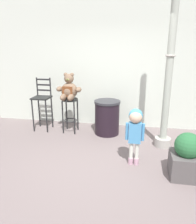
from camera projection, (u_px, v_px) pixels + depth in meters
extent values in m
plane|color=slate|center=(90.00, 168.00, 3.70)|extent=(24.00, 24.00, 0.00)
cube|color=silver|center=(109.00, 65.00, 5.44)|extent=(6.20, 0.30, 3.03)
cylinder|color=black|center=(70.00, 99.00, 5.04)|extent=(0.37, 0.37, 0.04)
cylinder|color=black|center=(63.00, 118.00, 5.05)|extent=(0.03, 0.03, 0.77)
cylinder|color=black|center=(74.00, 118.00, 5.00)|extent=(0.03, 0.03, 0.77)
cylinder|color=black|center=(67.00, 114.00, 5.31)|extent=(0.03, 0.03, 0.77)
cylinder|color=black|center=(78.00, 115.00, 5.26)|extent=(0.03, 0.03, 0.77)
torus|color=black|center=(71.00, 120.00, 5.19)|extent=(0.30, 0.30, 0.02)
sphere|color=#7A614B|center=(69.00, 91.00, 4.98)|extent=(0.37, 0.37, 0.37)
cube|color=brown|center=(67.00, 92.00, 4.84)|extent=(0.23, 0.03, 0.22)
sphere|color=#7A614B|center=(69.00, 78.00, 4.90)|extent=(0.22, 0.22, 0.22)
ellipsoid|color=olive|center=(68.00, 80.00, 4.82)|extent=(0.09, 0.07, 0.06)
sphere|color=black|center=(67.00, 80.00, 4.79)|extent=(0.03, 0.03, 0.03)
sphere|color=#7A614B|center=(66.00, 75.00, 4.89)|extent=(0.09, 0.09, 0.09)
sphere|color=#7A614B|center=(72.00, 75.00, 4.86)|extent=(0.09, 0.09, 0.09)
ellipsoid|color=#7A614B|center=(60.00, 89.00, 4.98)|extent=(0.13, 0.21, 0.12)
ellipsoid|color=#7A614B|center=(79.00, 90.00, 4.91)|extent=(0.13, 0.21, 0.12)
ellipsoid|color=#7A614B|center=(64.00, 97.00, 4.86)|extent=(0.13, 0.31, 0.15)
ellipsoid|color=#7A614B|center=(71.00, 97.00, 4.83)|extent=(0.13, 0.31, 0.15)
cylinder|color=#C296AA|center=(131.00, 161.00, 3.81)|extent=(0.08, 0.08, 0.11)
cylinder|color=silver|center=(131.00, 150.00, 3.75)|extent=(0.06, 0.06, 0.30)
cylinder|color=#C296AA|center=(136.00, 161.00, 3.79)|extent=(0.08, 0.08, 0.11)
cylinder|color=silver|center=(137.00, 151.00, 3.73)|extent=(0.06, 0.06, 0.30)
cube|color=#4992C7|center=(135.00, 133.00, 3.65)|extent=(0.20, 0.12, 0.35)
cylinder|color=#4992C7|center=(127.00, 131.00, 3.67)|extent=(0.05, 0.05, 0.30)
cylinder|color=#4992C7|center=(143.00, 132.00, 3.62)|extent=(0.05, 0.05, 0.30)
sphere|color=#D8B293|center=(136.00, 117.00, 3.57)|extent=(0.21, 0.21, 0.21)
sphere|color=#499ABD|center=(136.00, 116.00, 3.59)|extent=(0.23, 0.23, 0.23)
cylinder|color=black|center=(107.00, 118.00, 5.05)|extent=(0.56, 0.56, 0.73)
cylinder|color=#2D2D33|center=(107.00, 102.00, 4.94)|extent=(0.59, 0.59, 0.05)
cylinder|color=#A7A49B|center=(162.00, 142.00, 4.48)|extent=(0.32, 0.32, 0.18)
cylinder|color=#A4AC9D|center=(170.00, 64.00, 4.03)|extent=(0.14, 0.14, 2.94)
torus|color=#ADA89E|center=(170.00, 56.00, 3.98)|extent=(0.18, 0.18, 0.04)
cube|color=black|center=(41.00, 98.00, 5.18)|extent=(0.40, 0.40, 0.03)
cylinder|color=black|center=(33.00, 116.00, 5.17)|extent=(0.03, 0.03, 0.78)
cylinder|color=black|center=(46.00, 117.00, 5.11)|extent=(0.03, 0.03, 0.78)
cylinder|color=black|center=(39.00, 112.00, 5.49)|extent=(0.03, 0.03, 0.78)
cylinder|color=black|center=(52.00, 112.00, 5.43)|extent=(0.03, 0.03, 0.78)
cylinder|color=black|center=(37.00, 86.00, 5.30)|extent=(0.03, 0.03, 0.43)
cylinder|color=black|center=(50.00, 87.00, 5.25)|extent=(0.03, 0.03, 0.43)
cube|color=black|center=(44.00, 90.00, 5.30)|extent=(0.34, 0.02, 0.04)
cube|color=black|center=(44.00, 85.00, 5.26)|extent=(0.34, 0.02, 0.04)
cube|color=black|center=(43.00, 79.00, 5.23)|extent=(0.34, 0.02, 0.04)
cube|color=#555050|center=(185.00, 165.00, 3.41)|extent=(0.47, 0.47, 0.38)
sphere|color=#2B6A3A|center=(188.00, 146.00, 3.31)|extent=(0.40, 0.40, 0.40)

